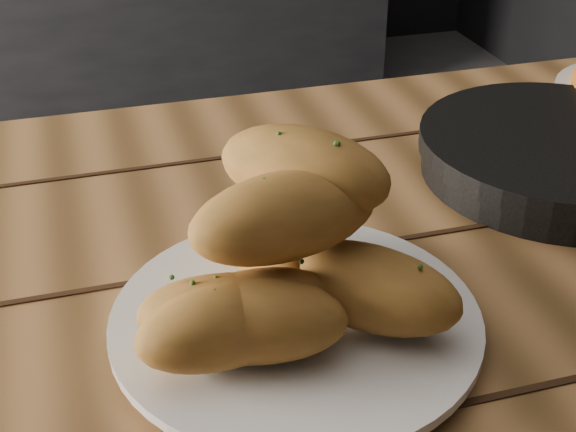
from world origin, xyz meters
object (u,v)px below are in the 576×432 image
(table, at_px, (407,406))
(bread_rolls, at_px, (285,260))
(plate, at_px, (296,323))
(skillet, at_px, (562,154))

(table, distance_m, bread_rolls, 0.20)
(plate, xyz_separation_m, skillet, (0.33, 0.16, 0.01))
(table, xyz_separation_m, skillet, (0.23, 0.17, 0.12))
(plate, distance_m, skillet, 0.37)
(bread_rolls, bearing_deg, skillet, 26.54)
(table, distance_m, skillet, 0.31)
(table, relative_size, bread_rolls, 5.88)
(skillet, bearing_deg, table, -144.01)
(table, xyz_separation_m, plate, (-0.10, 0.00, 0.11))
(bread_rolls, height_order, skillet, bread_rolls)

